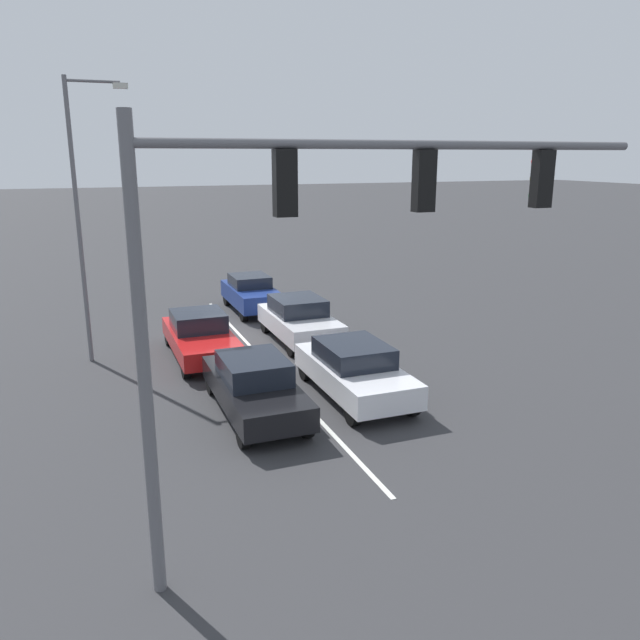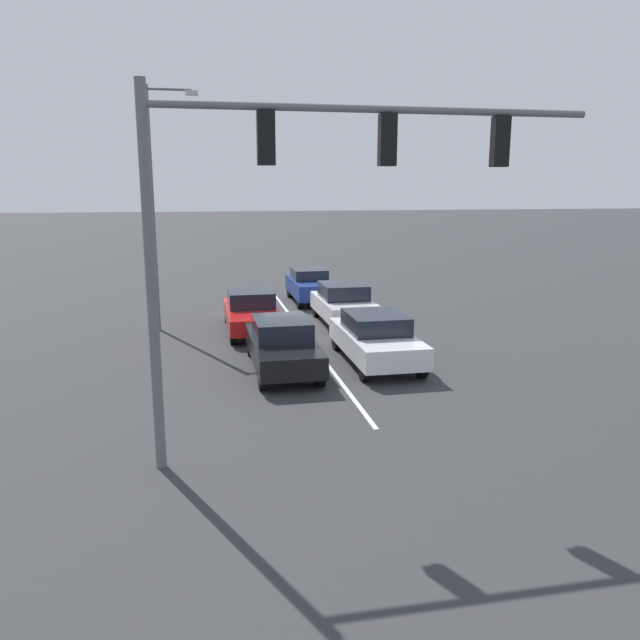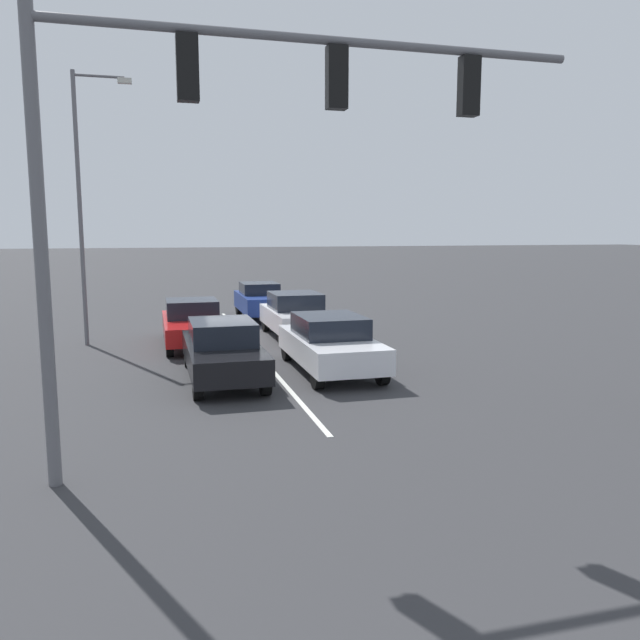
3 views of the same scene
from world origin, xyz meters
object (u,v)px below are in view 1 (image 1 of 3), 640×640
car_red_midlane_second (200,336)px  street_lamp_right_shoulder (83,206)px  car_white_leftlane_front (354,369)px  car_black_midlane_front (254,385)px  car_silver_leftlane_second (299,319)px  traffic_signal_gantry (317,244)px  car_navy_leftlane_third (251,293)px

car_red_midlane_second → street_lamp_right_shoulder: street_lamp_right_shoulder is taller
car_white_leftlane_front → car_red_midlane_second: 6.07m
car_black_midlane_front → car_silver_leftlane_second: (-3.27, -5.83, 0.04)m
car_white_leftlane_front → traffic_signal_gantry: 8.47m
car_black_midlane_front → traffic_signal_gantry: 7.58m
car_navy_leftlane_third → car_silver_leftlane_second: bearing=95.3°
car_black_midlane_front → street_lamp_right_shoulder: 8.34m
car_silver_leftlane_second → car_black_midlane_front: bearing=60.7°
car_red_midlane_second → car_black_midlane_front: bearing=94.6°
car_red_midlane_second → street_lamp_right_shoulder: bearing=-15.2°
car_white_leftlane_front → car_black_midlane_front: 2.93m
car_silver_leftlane_second → traffic_signal_gantry: bearing=72.1°
car_black_midlane_front → car_navy_leftlane_third: size_ratio=1.13×
car_red_midlane_second → street_lamp_right_shoulder: (3.27, -0.89, 4.30)m
car_black_midlane_front → car_red_midlane_second: 5.27m
car_black_midlane_front → street_lamp_right_shoulder: street_lamp_right_shoulder is taller
traffic_signal_gantry → car_black_midlane_front: bearing=-95.4°
car_white_leftlane_front → traffic_signal_gantry: (3.51, 6.27, 4.48)m
car_black_midlane_front → car_navy_leftlane_third: 11.18m
car_white_leftlane_front → car_navy_leftlane_third: size_ratio=1.11×
car_black_midlane_front → car_silver_leftlane_second: car_silver_leftlane_second is taller
car_red_midlane_second → traffic_signal_gantry: (0.16, 11.34, 4.52)m
street_lamp_right_shoulder → car_black_midlane_front: bearing=121.0°
car_black_midlane_front → car_navy_leftlane_third: car_navy_leftlane_third is taller
car_black_midlane_front → car_white_leftlane_front: bearing=-176.2°
car_white_leftlane_front → street_lamp_right_shoulder: 9.87m
car_black_midlane_front → car_red_midlane_second: (0.42, -5.26, -0.03)m
car_white_leftlane_front → car_black_midlane_front: car_white_leftlane_front is taller
street_lamp_right_shoulder → car_white_leftlane_front: bearing=138.1°
car_white_leftlane_front → traffic_signal_gantry: bearing=60.8°
traffic_signal_gantry → street_lamp_right_shoulder: (3.12, -12.22, -0.23)m
car_red_midlane_second → car_navy_leftlane_third: 6.44m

